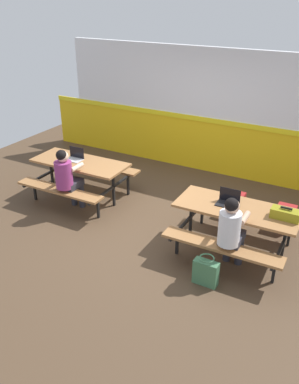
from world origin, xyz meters
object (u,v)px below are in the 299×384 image
object	(u,v)px
laptop_silver	(75,157)
tote_bag_bright	(206,272)
student_further	(231,228)
backpack_dark	(236,204)
picnic_table_left	(81,170)
laptop_dark	(228,201)
toolbox_grey	(285,214)
picnic_table_right	(236,217)
satchel_spare	(286,217)
student_nearer	(67,175)

from	to	relation	value
laptop_silver	tote_bag_bright	size ratio (longest dim) A/B	0.75
student_further	backpack_dark	xyz separation A→B (m)	(-0.43, 1.61, -0.49)
picnic_table_left	student_further	distance (m)	3.32
laptop_silver	laptop_dark	world-z (taller)	same
toolbox_grey	tote_bag_bright	distance (m)	1.38
picnic_table_right	student_further	bearing A→B (deg)	-80.31
picnic_table_left	satchel_spare	xyz separation A→B (m)	(3.66, 0.73, -0.36)
picnic_table_left	toolbox_grey	size ratio (longest dim) A/B	4.55
laptop_dark	picnic_table_left	bearing A→B (deg)	175.34
picnic_table_right	satchel_spare	distance (m)	1.20
student_nearer	laptop_dark	distance (m)	2.83
picnic_table_left	laptop_dark	size ratio (longest dim) A/B	5.62
picnic_table_right	tote_bag_bright	size ratio (longest dim) A/B	4.23
backpack_dark	student_nearer	bearing A→B (deg)	-153.18
student_further	laptop_dark	world-z (taller)	student_further
laptop_silver	laptop_dark	bearing A→B (deg)	-5.09
picnic_table_right	tote_bag_bright	xyz separation A→B (m)	(-0.07, -0.97, -0.38)
laptop_silver	backpack_dark	distance (m)	3.07
picnic_table_left	student_nearer	bearing A→B (deg)	-75.13
picnic_table_left	laptop_silver	bearing A→B (deg)	166.03
picnic_table_left	satchel_spare	bearing A→B (deg)	11.31
student_further	backpack_dark	size ratio (longest dim) A/B	2.74
laptop_dark	satchel_spare	distance (m)	1.33
toolbox_grey	laptop_silver	bearing A→B (deg)	175.67
picnic_table_left	picnic_table_right	xyz separation A→B (m)	(3.12, -0.28, 0.00)
picnic_table_left	student_nearer	xyz separation A→B (m)	(0.15, -0.55, 0.13)
picnic_table_right	backpack_dark	bearing A→B (deg)	107.48
laptop_dark	tote_bag_bright	world-z (taller)	laptop_dark
tote_bag_bright	backpack_dark	bearing A→B (deg)	97.42
picnic_table_right	student_nearer	size ratio (longest dim) A/B	1.51
laptop_silver	toolbox_grey	distance (m)	3.95
picnic_table_left	backpack_dark	xyz separation A→B (m)	(2.79, 0.78, -0.36)
toolbox_grey	backpack_dark	world-z (taller)	toolbox_grey
picnic_table_right	tote_bag_bright	distance (m)	1.04
satchel_spare	picnic_table_right	bearing A→B (deg)	-118.34
student_nearer	tote_bag_bright	distance (m)	3.03
backpack_dark	picnic_table_right	bearing A→B (deg)	-72.52
student_further	laptop_dark	xyz separation A→B (m)	(-0.26, 0.59, 0.08)
picnic_table_left	laptop_dark	distance (m)	2.97
backpack_dark	tote_bag_bright	size ratio (longest dim) A/B	1.02
toolbox_grey	laptop_dark	bearing A→B (deg)	178.47
backpack_dark	satchel_spare	bearing A→B (deg)	-3.12
picnic_table_left	laptop_silver	world-z (taller)	laptop_silver
picnic_table_right	satchel_spare	bearing A→B (deg)	61.66
laptop_silver	satchel_spare	distance (m)	3.91
picnic_table_right	laptop_silver	world-z (taller)	laptop_silver
student_nearer	satchel_spare	xyz separation A→B (m)	(3.51, 1.29, -0.49)
picnic_table_left	picnic_table_right	size ratio (longest dim) A/B	1.00
picnic_table_right	student_further	size ratio (longest dim) A/B	1.51
student_nearer	satchel_spare	distance (m)	3.77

